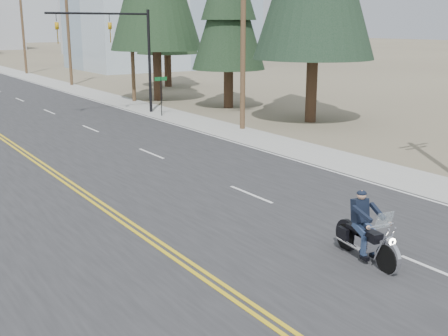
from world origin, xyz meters
name	(u,v)px	position (x,y,z in m)	size (l,w,h in m)	color
sidewalk_right	(19,74)	(11.50, 70.00, 0.01)	(3.00, 200.00, 0.01)	#A5A5A0
traffic_mast_right	(121,41)	(8.98, 32.00, 4.94)	(7.10, 0.26, 7.00)	black
street_sign	(161,89)	(10.80, 30.00, 1.80)	(0.90, 0.06, 2.62)	black
utility_pole_b	(243,25)	(12.50, 23.00, 5.98)	(2.20, 0.30, 11.50)	brown
utility_pole_c	(131,28)	(12.50, 38.00, 5.73)	(2.20, 0.30, 11.00)	brown
utility_pole_d	(68,25)	(12.50, 53.00, 5.98)	(2.20, 0.30, 11.50)	brown
utility_pole_e	(23,27)	(12.50, 70.00, 5.73)	(2.20, 0.30, 11.00)	brown
haze_bldg_c	(106,10)	(40.00, 110.00, 9.00)	(16.00, 12.00, 18.00)	#B7BCC6
motorcyclist	(367,228)	(4.02, 5.63, 0.92)	(1.01, 2.35, 1.83)	black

